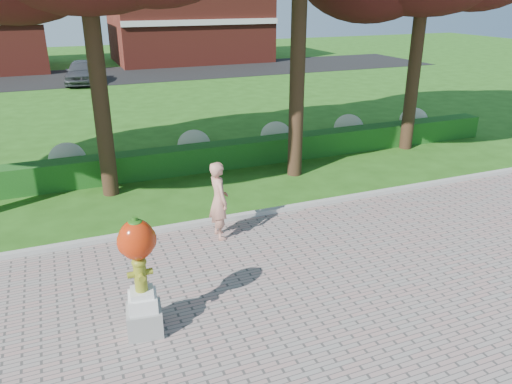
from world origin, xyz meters
TOP-DOWN VIEW (x-y plane):
  - ground at (0.00, 0.00)m, footprint 100.00×100.00m
  - curb at (0.00, 3.00)m, footprint 40.00×0.18m
  - lawn_hedge at (0.00, 7.00)m, footprint 24.00×0.70m
  - hydrangea_row at (0.57, 8.00)m, footprint 20.10×1.10m
  - street at (0.00, 28.00)m, footprint 50.00×8.00m
  - building_right at (8.00, 34.00)m, footprint 12.00×8.00m
  - hydrant_sculpture at (-2.27, -0.59)m, footprint 0.64×0.64m
  - woman at (-0.03, 2.24)m, footprint 0.46×0.67m
  - parked_car at (-1.24, 25.33)m, footprint 2.55×4.50m

SIDE VIEW (x-z plane):
  - ground at x=0.00m, z-range 0.00..0.00m
  - street at x=0.00m, z-range 0.00..0.02m
  - curb at x=0.00m, z-range 0.00..0.15m
  - lawn_hedge at x=0.00m, z-range 0.00..0.80m
  - hydrangea_row at x=0.57m, z-range 0.06..1.04m
  - parked_car at x=-1.24m, z-range 0.02..1.46m
  - woman at x=-0.03m, z-range 0.04..1.85m
  - hydrant_sculpture at x=-2.27m, z-range 0.10..2.19m
  - building_right at x=8.00m, z-range 0.00..6.40m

